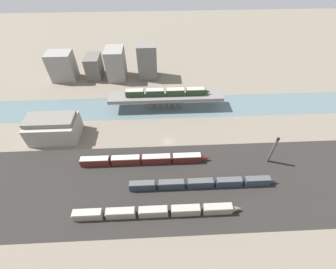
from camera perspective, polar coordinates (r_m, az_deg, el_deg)
name	(u,v)px	position (r m, az deg, el deg)	size (l,w,h in m)	color
ground_plane	(168,142)	(109.16, 0.04, -1.82)	(400.00, 400.00, 0.00)	#756B5B
railbed_yard	(171,184)	(94.42, 0.75, -12.50)	(280.00, 42.00, 0.01)	#282623
river_water	(166,107)	(129.28, -0.54, 7.02)	(320.00, 20.03, 0.01)	slate
bridge	(166,97)	(125.30, -0.56, 9.40)	(62.47, 9.41, 8.23)	slate
train_on_bridge	(168,92)	(123.37, -0.10, 10.71)	(46.04, 3.17, 3.71)	#23381E
train_yard_near	(157,212)	(86.52, -2.88, -18.97)	(61.65, 2.94, 4.04)	gray
train_yard_mid	(203,183)	(93.39, 8.87, -12.12)	(60.47, 2.68, 4.03)	#2D384C
train_yard_far	(144,160)	(99.85, -6.00, -6.35)	(57.20, 2.95, 4.12)	#5B1E19
warehouse_building	(54,128)	(121.00, -27.06, 1.53)	(22.92, 14.37, 12.03)	#9E998E
signal_tower	(272,150)	(105.71, 25.00, -3.69)	(1.10, 1.10, 14.88)	#4C4C51
city_block_far_left	(62,66)	(164.42, -25.28, 15.39)	(15.31, 11.19, 18.03)	gray
city_block_left	(94,67)	(161.03, -18.27, 16.05)	(9.18, 13.76, 14.15)	#605B56
city_block_center	(116,64)	(154.42, -13.08, 17.06)	(11.28, 14.32, 19.72)	gray
city_block_right	(147,61)	(151.93, -5.27, 18.02)	(12.04, 10.45, 22.04)	slate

